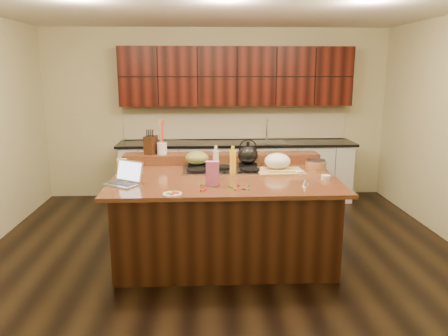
{
  "coord_description": "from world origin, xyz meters",
  "views": [
    {
      "loc": [
        -0.22,
        -4.59,
        2.04
      ],
      "look_at": [
        0.0,
        0.05,
        1.0
      ],
      "focal_mm": 35.0,
      "sensor_mm": 36.0,
      "label": 1
    }
  ],
  "objects": [
    {
      "name": "room",
      "position": [
        0.0,
        0.0,
        1.35
      ],
      "size": [
        5.52,
        5.02,
        2.72
      ],
      "color": "black",
      "rests_on": "ground"
    },
    {
      "name": "island",
      "position": [
        0.0,
        0.0,
        0.46
      ],
      "size": [
        2.4,
        1.6,
        0.92
      ],
      "color": "black",
      "rests_on": "ground"
    },
    {
      "name": "back_ledge",
      "position": [
        0.0,
        0.7,
        0.98
      ],
      "size": [
        2.4,
        0.3,
        0.12
      ],
      "primitive_type": "cube",
      "color": "black",
      "rests_on": "island"
    },
    {
      "name": "cooktop",
      "position": [
        0.0,
        0.3,
        0.94
      ],
      "size": [
        0.92,
        0.52,
        0.05
      ],
      "color": "gray",
      "rests_on": "island"
    },
    {
      "name": "back_counter",
      "position": [
        0.3,
        2.23,
        0.98
      ],
      "size": [
        3.7,
        0.66,
        2.4
      ],
      "color": "silver",
      "rests_on": "ground"
    },
    {
      "name": "kettle",
      "position": [
        0.3,
        0.43,
        1.07
      ],
      "size": [
        0.27,
        0.27,
        0.22
      ],
      "primitive_type": "ellipsoid",
      "rotation": [
        0.0,
        0.0,
        -0.14
      ],
      "color": "black",
      "rests_on": "cooktop"
    },
    {
      "name": "green_bowl",
      "position": [
        -0.3,
        0.43,
        1.04
      ],
      "size": [
        0.35,
        0.35,
        0.15
      ],
      "primitive_type": "ellipsoid",
      "rotation": [
        0.0,
        0.0,
        -0.36
      ],
      "color": "olive",
      "rests_on": "cooktop"
    },
    {
      "name": "laptop",
      "position": [
        -1.01,
        -0.28,
        0.98
      ],
      "size": [
        0.42,
        0.4,
        0.23
      ],
      "rotation": [
        0.0,
        0.0,
        -0.58
      ],
      "color": "#B7B7BC",
      "rests_on": "island"
    },
    {
      "name": "oil_bottle",
      "position": [
        0.1,
        0.06,
        1.06
      ],
      "size": [
        0.08,
        0.08,
        0.27
      ],
      "primitive_type": "cylinder",
      "rotation": [
        0.0,
        0.0,
        0.24
      ],
      "color": "yellow",
      "rests_on": "island"
    },
    {
      "name": "vinegar_bottle",
      "position": [
        -0.08,
        0.21,
        1.04
      ],
      "size": [
        0.08,
        0.08,
        0.25
      ],
      "primitive_type": "cylinder",
      "rotation": [
        0.0,
        0.0,
        0.26
      ],
      "color": "silver",
      "rests_on": "island"
    },
    {
      "name": "wooden_tray",
      "position": [
        0.62,
        0.21,
        1.01
      ],
      "size": [
        0.52,
        0.41,
        0.21
      ],
      "rotation": [
        0.0,
        0.0,
        0.02
      ],
      "color": "tan",
      "rests_on": "island"
    },
    {
      "name": "ramekin_a",
      "position": [
        1.06,
        -0.2,
        0.94
      ],
      "size": [
        0.11,
        0.11,
        0.04
      ],
      "primitive_type": "cylinder",
      "rotation": [
        0.0,
        0.0,
        -0.07
      ],
      "color": "white",
      "rests_on": "island"
    },
    {
      "name": "ramekin_b",
      "position": [
        0.83,
        0.02,
        0.94
      ],
      "size": [
        0.13,
        0.13,
        0.04
      ],
      "primitive_type": "cylinder",
      "rotation": [
        0.0,
        0.0,
        -0.4
      ],
      "color": "white",
      "rests_on": "island"
    },
    {
      "name": "ramekin_c",
      "position": [
        1.09,
        0.28,
        0.94
      ],
      "size": [
        0.11,
        0.11,
        0.04
      ],
      "primitive_type": "cylinder",
      "rotation": [
        0.0,
        0.0,
        0.15
      ],
      "color": "white",
      "rests_on": "island"
    },
    {
      "name": "strainer_bowl",
      "position": [
        1.08,
        0.3,
        0.97
      ],
      "size": [
        0.31,
        0.31,
        0.09
      ],
      "primitive_type": "cylinder",
      "rotation": [
        0.0,
        0.0,
        -0.36
      ],
      "color": "#996B3F",
      "rests_on": "island"
    },
    {
      "name": "kitchen_timer",
      "position": [
        0.79,
        -0.42,
        0.96
      ],
      "size": [
        0.1,
        0.1,
        0.07
      ],
      "primitive_type": "cone",
      "rotation": [
        0.0,
        0.0,
        -0.33
      ],
      "color": "silver",
      "rests_on": "island"
    },
    {
      "name": "pink_bag",
      "position": [
        -0.14,
        -0.38,
        1.04
      ],
      "size": [
        0.13,
        0.07,
        0.25
      ],
      "primitive_type": "cube",
      "rotation": [
        0.0,
        0.0,
        -0.02
      ],
      "color": "#D162A1",
      "rests_on": "island"
    },
    {
      "name": "candy_plate",
      "position": [
        -0.51,
        -0.7,
        0.93
      ],
      "size": [
        0.22,
        0.22,
        0.01
      ],
      "primitive_type": "cylinder",
      "rotation": [
        0.0,
        0.0,
        0.25
      ],
      "color": "white",
      "rests_on": "island"
    },
    {
      "name": "package_box",
      "position": [
        -1.15,
        0.29,
        0.99
      ],
      "size": [
        0.11,
        0.08,
        0.14
      ],
      "primitive_type": "cube",
      "rotation": [
        0.0,
        0.0,
        -0.05
      ],
      "color": "#DFB44E",
      "rests_on": "island"
    },
    {
      "name": "utensil_crock",
      "position": [
        -0.73,
        0.7,
        1.11
      ],
      "size": [
        0.16,
        0.16,
        0.14
      ],
      "primitive_type": "cylinder",
      "rotation": [
        0.0,
        0.0,
        0.39
      ],
      "color": "white",
      "rests_on": "back_ledge"
    },
    {
      "name": "knife_block",
      "position": [
        -0.87,
        0.7,
        1.15
      ],
      "size": [
        0.16,
        0.21,
        0.22
      ],
      "primitive_type": "cube",
      "rotation": [
        0.0,
        0.0,
        -0.32
      ],
      "color": "black",
      "rests_on": "back_ledge"
    },
    {
      "name": "gumdrop_0",
      "position": [
        -0.21,
        -0.54,
        0.93
      ],
      "size": [
        0.02,
        0.02,
        0.02
      ],
      "primitive_type": "ellipsoid",
      "color": "red",
      "rests_on": "island"
    },
    {
      "name": "gumdrop_1",
      "position": [
        0.22,
        -0.44,
        0.93
      ],
      "size": [
        0.02,
        0.02,
        0.02
      ],
      "primitive_type": "ellipsoid",
      "color": "#198C26",
      "rests_on": "island"
    },
    {
      "name": "gumdrop_2",
      "position": [
        -0.25,
        -0.6,
        0.93
      ],
      "size": [
        0.02,
        0.02,
        0.02
      ],
      "primitive_type": "ellipsoid",
      "color": "red",
      "rests_on": "island"
    },
    {
      "name": "gumdrop_3",
      "position": [
        0.05,
        -0.51,
        0.93
      ],
      "size": [
        0.02,
        0.02,
        0.02
      ],
      "primitive_type": "ellipsoid",
      "color": "#198C26",
      "rests_on": "island"
    },
    {
      "name": "gumdrop_4",
      "position": [
        0.17,
        -0.57,
        0.93
      ],
      "size": [
        0.02,
        0.02,
        0.02
      ],
      "primitive_type": "ellipsoid",
      "color": "red",
      "rests_on": "island"
    },
    {
      "name": "gumdrop_5",
      "position": [
        0.2,
        -0.58,
        0.93
      ],
      "size": [
        0.02,
        0.02,
        0.02
      ],
      "primitive_type": "ellipsoid",
      "color": "#198C26",
      "rests_on": "island"
    },
    {
      "name": "gumdrop_6",
      "position": [
        0.17,
        -0.53,
        0.93
      ],
      "size": [
        0.02,
        0.02,
        0.02
      ],
      "primitive_type": "ellipsoid",
      "color": "red",
      "rests_on": "island"
    },
    {
      "name": "gumdrop_7",
      "position": [
        0.03,
        -0.46,
        0.93
      ],
      "size": [
        0.02,
        0.02,
        0.02
      ],
      "primitive_type": "ellipsoid",
      "color": "#198C26",
      "rests_on": "island"
    },
    {
      "name": "gumdrop_8",
      "position": [
        0.08,
        -0.57,
        0.93
      ],
      "size": [
        0.02,
        0.02,
        0.02
      ],
      "primitive_type": "ellipsoid",
      "color": "red",
      "rests_on": "island"
    },
    {
      "name": "gumdrop_9",
      "position": [
        -0.12,
        -0.47,
        0.93
      ],
      "size": [
        0.02,
        0.02,
        0.02
      ],
      "primitive_type": "ellipsoid",
      "color": "#198C26",
      "rests_on": "island"
    },
    {
      "name": "gumdrop_10",
      "position": [
        -0.1,
        -0.46,
        0.93
      ],
      "size": [
        0.02,
        0.02,
        0.02
      ],
      "primitive_type": "ellipsoid",
      "color": "red",
      "rests_on": "island"
    },
    {
      "name": "gumdrop_11",
      "position": [
        0.15,
        -0.55,
        0.93
      ],
      "size": [
        0.02,
        0.02,
        0.02
      ],
      "primitive_type": "ellipsoid",
      "color": "#198C26",
      "rests_on": "island"
    },
    {
      "name": "gumdrop_12",
      "position": [
        0.12,
        -0.43,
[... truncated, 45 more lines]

